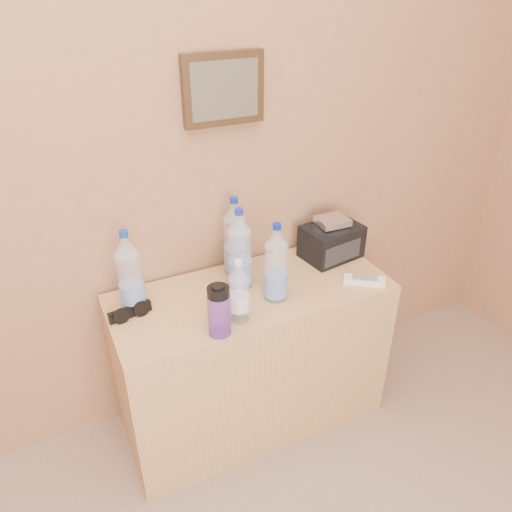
{
  "coord_description": "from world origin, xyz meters",
  "views": [
    {
      "loc": [
        -0.18,
        0.3,
        1.79
      ],
      "look_at": [
        0.49,
        1.71,
        0.86
      ],
      "focal_mm": 35.0,
      "sensor_mm": 36.0,
      "label": 1
    }
  ],
  "objects_px": {
    "ac_remote": "(364,280)",
    "pet_small": "(239,294)",
    "toiletry_bag": "(332,239)",
    "foil_packet": "(333,221)",
    "sunglasses": "(130,312)",
    "pet_large_c": "(240,253)",
    "pet_large_a": "(130,276)",
    "dresser": "(252,357)",
    "pet_large_d": "(276,266)",
    "nalgene_bottle": "(219,310)",
    "pet_large_b": "(235,240)"
  },
  "relations": [
    {
      "from": "sunglasses",
      "to": "pet_large_d",
      "type": "bearing_deg",
      "value": -21.39
    },
    {
      "from": "dresser",
      "to": "pet_large_b",
      "type": "bearing_deg",
      "value": 88.87
    },
    {
      "from": "pet_small",
      "to": "sunglasses",
      "type": "height_order",
      "value": "pet_small"
    },
    {
      "from": "sunglasses",
      "to": "pet_large_a",
      "type": "bearing_deg",
      "value": 49.38
    },
    {
      "from": "toiletry_bag",
      "to": "ac_remote",
      "type": "bearing_deg",
      "value": -96.42
    },
    {
      "from": "pet_large_b",
      "to": "pet_large_c",
      "type": "relative_size",
      "value": 0.99
    },
    {
      "from": "pet_large_a",
      "to": "foil_packet",
      "type": "bearing_deg",
      "value": 0.29
    },
    {
      "from": "pet_large_a",
      "to": "pet_small",
      "type": "distance_m",
      "value": 0.39
    },
    {
      "from": "pet_large_a",
      "to": "sunglasses",
      "type": "relative_size",
      "value": 2.03
    },
    {
      "from": "dresser",
      "to": "pet_large_d",
      "type": "distance_m",
      "value": 0.49
    },
    {
      "from": "dresser",
      "to": "foil_packet",
      "type": "relative_size",
      "value": 8.66
    },
    {
      "from": "pet_small",
      "to": "ac_remote",
      "type": "distance_m",
      "value": 0.55
    },
    {
      "from": "pet_large_c",
      "to": "sunglasses",
      "type": "height_order",
      "value": "pet_large_c"
    },
    {
      "from": "pet_large_c",
      "to": "pet_large_b",
      "type": "bearing_deg",
      "value": 76.49
    },
    {
      "from": "sunglasses",
      "to": "ac_remote",
      "type": "relative_size",
      "value": 0.97
    },
    {
      "from": "pet_small",
      "to": "ac_remote",
      "type": "xyz_separation_m",
      "value": [
        0.54,
        0.0,
        -0.1
      ]
    },
    {
      "from": "pet_small",
      "to": "pet_large_a",
      "type": "bearing_deg",
      "value": 145.5
    },
    {
      "from": "pet_large_b",
      "to": "sunglasses",
      "type": "bearing_deg",
      "value": -165.29
    },
    {
      "from": "dresser",
      "to": "pet_large_d",
      "type": "relative_size",
      "value": 3.49
    },
    {
      "from": "pet_large_a",
      "to": "pet_large_d",
      "type": "bearing_deg",
      "value": -17.47
    },
    {
      "from": "dresser",
      "to": "foil_packet",
      "type": "distance_m",
      "value": 0.67
    },
    {
      "from": "pet_large_c",
      "to": "toiletry_bag",
      "type": "height_order",
      "value": "pet_large_c"
    },
    {
      "from": "sunglasses",
      "to": "toiletry_bag",
      "type": "distance_m",
      "value": 0.89
    },
    {
      "from": "pet_large_d",
      "to": "toiletry_bag",
      "type": "xyz_separation_m",
      "value": [
        0.36,
        0.17,
        -0.06
      ]
    },
    {
      "from": "dresser",
      "to": "pet_large_d",
      "type": "height_order",
      "value": "pet_large_d"
    },
    {
      "from": "pet_large_a",
      "to": "pet_large_c",
      "type": "distance_m",
      "value": 0.41
    },
    {
      "from": "pet_large_c",
      "to": "toiletry_bag",
      "type": "relative_size",
      "value": 1.39
    },
    {
      "from": "pet_small",
      "to": "pet_large_b",
      "type": "bearing_deg",
      "value": 69.12
    },
    {
      "from": "pet_large_a",
      "to": "pet_large_b",
      "type": "distance_m",
      "value": 0.45
    },
    {
      "from": "pet_large_d",
      "to": "pet_small",
      "type": "distance_m",
      "value": 0.19
    },
    {
      "from": "sunglasses",
      "to": "pet_large_c",
      "type": "bearing_deg",
      "value": -6.92
    },
    {
      "from": "pet_large_c",
      "to": "nalgene_bottle",
      "type": "xyz_separation_m",
      "value": [
        -0.18,
        -0.24,
        -0.05
      ]
    },
    {
      "from": "pet_large_d",
      "to": "foil_packet",
      "type": "relative_size",
      "value": 2.48
    },
    {
      "from": "pet_small",
      "to": "sunglasses",
      "type": "bearing_deg",
      "value": 152.61
    },
    {
      "from": "nalgene_bottle",
      "to": "pet_large_d",
      "type": "bearing_deg",
      "value": 21.54
    },
    {
      "from": "pet_large_b",
      "to": "pet_large_c",
      "type": "bearing_deg",
      "value": -103.51
    },
    {
      "from": "pet_large_a",
      "to": "ac_remote",
      "type": "height_order",
      "value": "pet_large_a"
    },
    {
      "from": "nalgene_bottle",
      "to": "pet_large_a",
      "type": "bearing_deg",
      "value": 131.38
    },
    {
      "from": "ac_remote",
      "to": "pet_small",
      "type": "bearing_deg",
      "value": -144.69
    },
    {
      "from": "pet_large_b",
      "to": "pet_small",
      "type": "bearing_deg",
      "value": -110.88
    },
    {
      "from": "pet_large_a",
      "to": "pet_large_d",
      "type": "distance_m",
      "value": 0.53
    },
    {
      "from": "pet_large_c",
      "to": "toiletry_bag",
      "type": "distance_m",
      "value": 0.45
    },
    {
      "from": "pet_large_c",
      "to": "foil_packet",
      "type": "relative_size",
      "value": 2.63
    },
    {
      "from": "pet_large_a",
      "to": "nalgene_bottle",
      "type": "relative_size",
      "value": 1.66
    },
    {
      "from": "dresser",
      "to": "sunglasses",
      "type": "xyz_separation_m",
      "value": [
        -0.46,
        0.04,
        0.36
      ]
    },
    {
      "from": "toiletry_bag",
      "to": "foil_packet",
      "type": "xyz_separation_m",
      "value": [
        -0.01,
        -0.01,
        0.09
      ]
    },
    {
      "from": "dresser",
      "to": "ac_remote",
      "type": "relative_size",
      "value": 6.7
    },
    {
      "from": "pet_small",
      "to": "toiletry_bag",
      "type": "xyz_separation_m",
      "value": [
        0.53,
        0.24,
        -0.03
      ]
    },
    {
      "from": "pet_large_a",
      "to": "pet_large_c",
      "type": "xyz_separation_m",
      "value": [
        0.41,
        -0.03,
        0.0
      ]
    },
    {
      "from": "sunglasses",
      "to": "toiletry_bag",
      "type": "xyz_separation_m",
      "value": [
        0.88,
        0.06,
        0.06
      ]
    }
  ]
}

